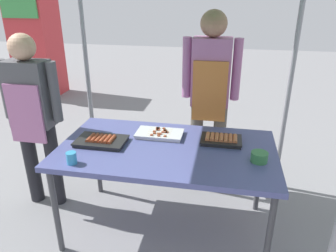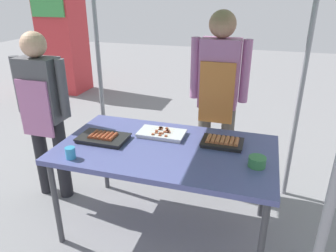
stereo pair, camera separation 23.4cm
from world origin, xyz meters
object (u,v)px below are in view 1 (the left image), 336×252
Objects in this scene: stall_table at (167,153)px; customer_nearby at (33,111)px; tray_meat_skewers at (160,134)px; neighbor_stall_left at (36,41)px; tray_grilled_sausages at (221,140)px; vendor_woman at (210,88)px; tray_pork_links at (101,141)px; drink_cup_near_edge at (71,158)px; condiment_bowl at (259,157)px.

customer_nearby is at bearing 172.34° from stall_table.
tray_meat_skewers is 0.19× the size of neighbor_stall_left.
tray_grilled_sausages is 0.18× the size of vendor_woman.
tray_pork_links is 1.11m from vendor_woman.
neighbor_stall_left reaches higher than drink_cup_near_edge.
vendor_woman is at bearing 22.38° from customer_nearby.
drink_cup_near_edge is at bearing -41.13° from customer_nearby.
tray_meat_skewers is at bearing 1.56° from customer_nearby.
vendor_woman is (-0.13, 0.58, 0.23)m from tray_grilled_sausages.
stall_table is 0.51m from tray_pork_links.
vendor_woman reaches higher than tray_pork_links.
stall_table is 4.23× the size of tray_pork_links.
neighbor_stall_left is (-2.51, 3.24, 0.22)m from tray_pork_links.
tray_meat_skewers is at bearing 57.58° from vendor_woman.
drink_cup_near_edge is 1.40m from vendor_woman.
tray_pork_links is (-0.41, -0.21, 0.00)m from tray_meat_skewers.
vendor_woman is (0.26, 0.74, 0.30)m from stall_table.
vendor_woman is 0.85× the size of neighbor_stall_left.
tray_pork_links is 0.19× the size of neighbor_stall_left.
tray_grilled_sausages is 1.56m from customer_nearby.
condiment_bowl reaches higher than tray_meat_skewers.
neighbor_stall_left is at bearing 124.24° from drink_cup_near_edge.
vendor_woman is 1.10× the size of customer_nearby.
tray_pork_links is at bearing 176.78° from condiment_bowl.
drink_cup_near_edge is (-0.08, -0.33, 0.02)m from tray_pork_links.
vendor_woman is at bearing 102.87° from tray_grilled_sausages.
neighbor_stall_left reaches higher than stall_table.
neighbor_stall_left is (-3.67, 3.31, 0.20)m from condiment_bowl.
tray_meat_skewers is 0.73m from drink_cup_near_edge.
drink_cup_near_edge is 4.33m from neighbor_stall_left.
drink_cup_near_edge is (-0.97, -0.51, 0.02)m from tray_grilled_sausages.
vendor_woman is (0.35, 0.56, 0.23)m from tray_meat_skewers.
neighbor_stall_left is at bearing 138.07° from tray_grilled_sausages.
vendor_woman is 1.54m from customer_nearby.
tray_meat_skewers is at bearing 48.05° from drink_cup_near_edge.
tray_meat_skewers is 0.80m from condiment_bowl.
neighbor_stall_left is (-3.01, 3.22, 0.29)m from stall_table.
stall_table is at bearing 31.44° from drink_cup_near_edge.
vendor_woman is at bearing 52.59° from drink_cup_near_edge.
drink_cup_near_edge is (-1.24, -0.26, 0.01)m from condiment_bowl.
tray_pork_links is 0.25× the size of customer_nearby.
customer_nearby is at bearing 164.51° from tray_pork_links.
neighbor_stall_left is at bearing 133.10° from stall_table.
customer_nearby reaches higher than tray_grilled_sausages.
customer_nearby is at bearing -179.87° from tray_grilled_sausages.
condiment_bowl is 4.94m from neighbor_stall_left.
stall_table is 1.19m from customer_nearby.
tray_pork_links is (-0.90, -0.19, -0.00)m from tray_grilled_sausages.
tray_pork_links is 1.16m from condiment_bowl.
tray_grilled_sausages is 0.37m from condiment_bowl.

